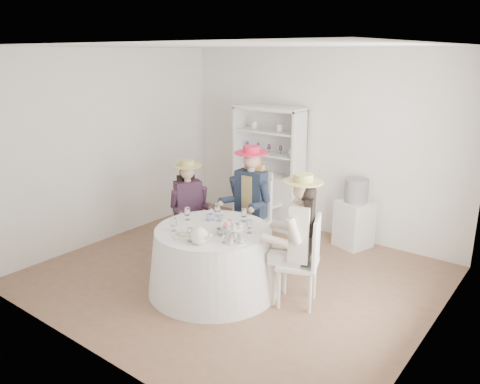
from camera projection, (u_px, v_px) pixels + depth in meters
The scene contains 23 objects.
ground at pixel (235, 276), 5.75m from camera, with size 4.50×4.50×0.00m, color brown.
ceiling at pixel (234, 46), 4.98m from camera, with size 4.50×4.50×0.00m, color white.
wall_back at pixel (318, 143), 6.89m from camera, with size 4.50×4.50×0.00m, color white.
wall_front at pixel (85, 215), 3.84m from camera, with size 4.50×4.50×0.00m, color white.
wall_left at pixel (110, 146), 6.67m from camera, with size 4.50×4.50×0.00m, color white.
wall_right at pixel (439, 206), 4.06m from camera, with size 4.50×4.50×0.00m, color white.
tea_table at pixel (213, 259), 5.33m from camera, with size 1.50×1.50×0.74m.
hutch at pixel (269, 184), 7.31m from camera, with size 1.22×0.71×1.86m.
side_table at pixel (354, 224), 6.55m from camera, with size 0.42×0.42×0.66m, color silver.
hatbox at pixel (356, 190), 6.41m from camera, with size 0.32×0.32×0.32m, color black.
guest_left at pixel (189, 204), 6.09m from camera, with size 0.56×0.51×1.32m.
guest_mid at pixel (250, 196), 6.02m from camera, with size 0.55×0.57×1.51m.
guest_right at pixel (299, 233), 4.89m from camera, with size 0.60×0.55×1.46m.
spare_chair at pixel (267, 199), 7.00m from camera, with size 0.45×0.45×0.99m.
teacup_a at pixel (210, 218), 5.47m from camera, with size 0.09×0.09×0.07m, color white.
teacup_b at pixel (221, 218), 5.44m from camera, with size 0.07×0.07×0.07m, color white.
teacup_c at pixel (235, 228), 5.13m from camera, with size 0.10×0.10×0.08m, color white.
flower_bowl at pixel (225, 232), 5.06m from camera, with size 0.20×0.20×0.05m, color white.
flower_arrangement at pixel (228, 225), 5.08m from camera, with size 0.19×0.18×0.07m.
table_teapot at pixel (199, 236), 4.79m from camera, with size 0.26×0.19×0.20m.
sandwich_plate at pixel (184, 235), 5.01m from camera, with size 0.26×0.26×0.06m.
cupcake_stand at pixel (235, 235), 4.82m from camera, with size 0.23×0.23×0.21m.
stemware_set at pixel (213, 222), 5.20m from camera, with size 0.90×0.91×0.15m.
Camera 1 is at (3.21, -4.11, 2.63)m, focal length 35.00 mm.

